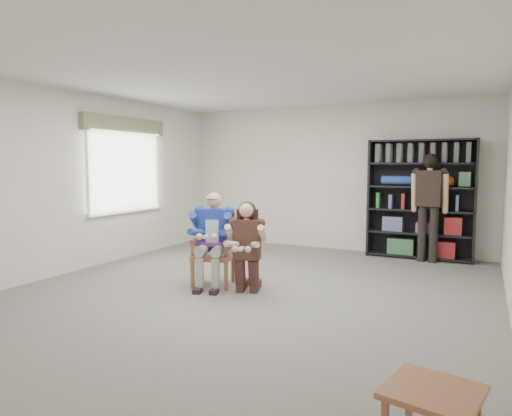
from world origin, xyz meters
The scene contains 8 objects.
room_shell centered at (0.00, 0.00, 1.40)m, with size 6.00×7.00×2.80m, color white, non-canonical shape.
floor centered at (0.00, 0.00, 0.00)m, with size 6.00×7.00×0.01m, color #5E5B57.
window_left centered at (-2.95, 1.00, 1.63)m, with size 0.16×2.00×1.75m, color white, non-canonical shape.
armchair centered at (-0.60, 0.08, 0.50)m, with size 0.58×0.56×1.00m, color brown, non-canonical shape.
seated_man centered at (-0.60, 0.08, 0.65)m, with size 0.56×0.78×1.30m, color navy, non-canonical shape.
kneeling_woman centered at (-0.02, -0.04, 0.60)m, with size 0.50×0.80×1.19m, color #3D251F, non-canonical shape.
bookshelf centered at (1.70, 3.28, 1.05)m, with size 1.80×0.38×2.10m, color black, non-canonical shape.
standing_man centered at (1.87, 3.02, 0.92)m, with size 0.57×0.32×1.84m, color black, non-canonical shape.
Camera 1 is at (2.68, -5.17, 1.68)m, focal length 32.00 mm.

